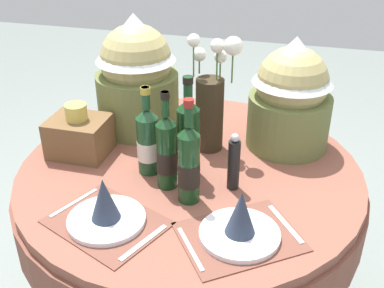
{
  "coord_description": "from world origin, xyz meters",
  "views": [
    {
      "loc": [
        0.38,
        -1.41,
        1.66
      ],
      "look_at": [
        0.0,
        0.03,
        0.82
      ],
      "focal_mm": 44.01,
      "sensor_mm": 36.0,
      "label": 1
    }
  ],
  "objects_px": {
    "wine_bottle_left": "(148,141)",
    "woven_basket_side_left": "(79,135)",
    "place_setting_left": "(106,210)",
    "wine_bottle_right": "(189,164)",
    "wine_bottle_rear": "(188,139)",
    "gift_tub_back_right": "(291,91)",
    "place_setting_right": "(240,225)",
    "dining_table": "(190,195)",
    "wine_bottle_centre": "(167,152)",
    "pepper_mill": "(234,163)",
    "flower_vase": "(211,102)",
    "gift_tub_back_left": "(136,70)"
  },
  "relations": [
    {
      "from": "dining_table",
      "to": "wine_bottle_right",
      "type": "height_order",
      "value": "wine_bottle_right"
    },
    {
      "from": "wine_bottle_left",
      "to": "woven_basket_side_left",
      "type": "xyz_separation_m",
      "value": [
        -0.3,
        0.05,
        -0.05
      ]
    },
    {
      "from": "flower_vase",
      "to": "wine_bottle_centre",
      "type": "xyz_separation_m",
      "value": [
        -0.08,
        -0.3,
        -0.06
      ]
    },
    {
      "from": "wine_bottle_rear",
      "to": "wine_bottle_right",
      "type": "bearing_deg",
      "value": -73.96
    },
    {
      "from": "dining_table",
      "to": "gift_tub_back_right",
      "type": "xyz_separation_m",
      "value": [
        0.32,
        0.26,
        0.36
      ]
    },
    {
      "from": "place_setting_right",
      "to": "wine_bottle_centre",
      "type": "height_order",
      "value": "wine_bottle_centre"
    },
    {
      "from": "place_setting_right",
      "to": "gift_tub_back_left",
      "type": "distance_m",
      "value": 0.83
    },
    {
      "from": "wine_bottle_right",
      "to": "flower_vase",
      "type": "bearing_deg",
      "value": 91.81
    },
    {
      "from": "dining_table",
      "to": "wine_bottle_centre",
      "type": "xyz_separation_m",
      "value": [
        -0.04,
        -0.13,
        0.26
      ]
    },
    {
      "from": "place_setting_left",
      "to": "wine_bottle_left",
      "type": "height_order",
      "value": "wine_bottle_left"
    },
    {
      "from": "flower_vase",
      "to": "wine_bottle_right",
      "type": "xyz_separation_m",
      "value": [
        0.01,
        -0.36,
        -0.06
      ]
    },
    {
      "from": "dining_table",
      "to": "flower_vase",
      "type": "height_order",
      "value": "flower_vase"
    },
    {
      "from": "dining_table",
      "to": "place_setting_right",
      "type": "xyz_separation_m",
      "value": [
        0.24,
        -0.34,
        0.17
      ]
    },
    {
      "from": "place_setting_right",
      "to": "wine_bottle_left",
      "type": "bearing_deg",
      "value": 143.89
    },
    {
      "from": "place_setting_right",
      "to": "dining_table",
      "type": "bearing_deg",
      "value": 125.75
    },
    {
      "from": "gift_tub_back_left",
      "to": "gift_tub_back_right",
      "type": "height_order",
      "value": "gift_tub_back_left"
    },
    {
      "from": "dining_table",
      "to": "wine_bottle_left",
      "type": "bearing_deg",
      "value": -155.34
    },
    {
      "from": "place_setting_left",
      "to": "place_setting_right",
      "type": "distance_m",
      "value": 0.41
    },
    {
      "from": "place_setting_right",
      "to": "gift_tub_back_right",
      "type": "relative_size",
      "value": 0.98
    },
    {
      "from": "pepper_mill",
      "to": "gift_tub_back_right",
      "type": "relative_size",
      "value": 0.47
    },
    {
      "from": "place_setting_right",
      "to": "gift_tub_back_right",
      "type": "height_order",
      "value": "gift_tub_back_right"
    },
    {
      "from": "dining_table",
      "to": "gift_tub_back_left",
      "type": "height_order",
      "value": "gift_tub_back_left"
    },
    {
      "from": "wine_bottle_right",
      "to": "gift_tub_back_left",
      "type": "bearing_deg",
      "value": 126.91
    },
    {
      "from": "gift_tub_back_left",
      "to": "place_setting_left",
      "type": "bearing_deg",
      "value": -78.53
    },
    {
      "from": "wine_bottle_right",
      "to": "place_setting_right",
      "type": "bearing_deg",
      "value": -36.6
    },
    {
      "from": "place_setting_right",
      "to": "flower_vase",
      "type": "height_order",
      "value": "flower_vase"
    },
    {
      "from": "wine_bottle_left",
      "to": "pepper_mill",
      "type": "distance_m",
      "value": 0.31
    },
    {
      "from": "flower_vase",
      "to": "wine_bottle_centre",
      "type": "bearing_deg",
      "value": -105.36
    },
    {
      "from": "wine_bottle_left",
      "to": "gift_tub_back_right",
      "type": "height_order",
      "value": "gift_tub_back_right"
    },
    {
      "from": "woven_basket_side_left",
      "to": "pepper_mill",
      "type": "bearing_deg",
      "value": -7.55
    },
    {
      "from": "pepper_mill",
      "to": "dining_table",
      "type": "bearing_deg",
      "value": 153.33
    },
    {
      "from": "place_setting_left",
      "to": "dining_table",
      "type": "bearing_deg",
      "value": 66.62
    },
    {
      "from": "wine_bottle_rear",
      "to": "woven_basket_side_left",
      "type": "bearing_deg",
      "value": 174.94
    },
    {
      "from": "place_setting_left",
      "to": "wine_bottle_right",
      "type": "distance_m",
      "value": 0.29
    },
    {
      "from": "gift_tub_back_left",
      "to": "woven_basket_side_left",
      "type": "relative_size",
      "value": 2.23
    },
    {
      "from": "wine_bottle_right",
      "to": "gift_tub_back_right",
      "type": "relative_size",
      "value": 0.82
    },
    {
      "from": "wine_bottle_rear",
      "to": "flower_vase",
      "type": "bearing_deg",
      "value": 81.58
    },
    {
      "from": "wine_bottle_left",
      "to": "pepper_mill",
      "type": "relative_size",
      "value": 1.57
    },
    {
      "from": "wine_bottle_rear",
      "to": "gift_tub_back_right",
      "type": "height_order",
      "value": "gift_tub_back_right"
    },
    {
      "from": "gift_tub_back_left",
      "to": "pepper_mill",
      "type": "bearing_deg",
      "value": -36.73
    },
    {
      "from": "place_setting_right",
      "to": "wine_bottle_rear",
      "type": "relative_size",
      "value": 1.15
    },
    {
      "from": "flower_vase",
      "to": "place_setting_left",
      "type": "bearing_deg",
      "value": -110.44
    },
    {
      "from": "woven_basket_side_left",
      "to": "gift_tub_back_left",
      "type": "bearing_deg",
      "value": 62.51
    },
    {
      "from": "wine_bottle_right",
      "to": "woven_basket_side_left",
      "type": "relative_size",
      "value": 1.67
    },
    {
      "from": "wine_bottle_left",
      "to": "wine_bottle_rear",
      "type": "height_order",
      "value": "wine_bottle_rear"
    },
    {
      "from": "wine_bottle_centre",
      "to": "gift_tub_back_right",
      "type": "relative_size",
      "value": 0.8
    },
    {
      "from": "place_setting_right",
      "to": "pepper_mill",
      "type": "relative_size",
      "value": 2.06
    },
    {
      "from": "place_setting_right",
      "to": "wine_bottle_centre",
      "type": "xyz_separation_m",
      "value": [
        -0.29,
        0.2,
        0.09
      ]
    },
    {
      "from": "place_setting_right",
      "to": "woven_basket_side_left",
      "type": "distance_m",
      "value": 0.75
    },
    {
      "from": "pepper_mill",
      "to": "wine_bottle_left",
      "type": "bearing_deg",
      "value": 175.14
    }
  ]
}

